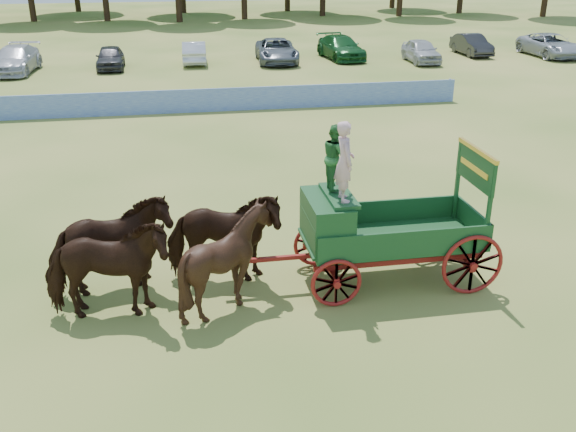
% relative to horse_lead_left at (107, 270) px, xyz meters
% --- Properties ---
extents(ground, '(160.00, 160.00, 0.00)m').
position_rel_horse_lead_left_xyz_m(ground, '(2.88, -0.82, -1.08)').
color(ground, tan).
rests_on(ground, ground).
extents(horse_lead_left, '(2.61, 1.30, 2.15)m').
position_rel_horse_lead_left_xyz_m(horse_lead_left, '(0.00, 0.00, 0.00)').
color(horse_lead_left, '#32190E').
rests_on(horse_lead_left, ground).
extents(horse_lead_right, '(2.76, 1.77, 2.15)m').
position_rel_horse_lead_left_xyz_m(horse_lead_right, '(0.00, 1.10, 0.00)').
color(horse_lead_right, '#32190E').
rests_on(horse_lead_right, ground).
extents(horse_wheel_left, '(2.16, 1.97, 2.16)m').
position_rel_horse_lead_left_xyz_m(horse_wheel_left, '(2.40, 0.00, 0.00)').
color(horse_wheel_left, '#32190E').
rests_on(horse_wheel_left, ground).
extents(horse_wheel_right, '(2.68, 1.49, 2.15)m').
position_rel_horse_lead_left_xyz_m(horse_wheel_right, '(2.40, 1.10, 0.00)').
color(horse_wheel_right, '#32190E').
rests_on(horse_wheel_right, ground).
extents(farm_dray, '(6.00, 2.00, 3.82)m').
position_rel_horse_lead_left_xyz_m(farm_dray, '(5.37, 0.56, 0.53)').
color(farm_dray, maroon).
rests_on(farm_dray, ground).
extents(sponsor_banner, '(26.00, 0.08, 1.05)m').
position_rel_horse_lead_left_xyz_m(sponsor_banner, '(1.88, 17.18, -0.55)').
color(sponsor_banner, '#203FAF').
rests_on(sponsor_banner, ground).
extents(parked_cars, '(57.27, 7.06, 1.61)m').
position_rel_horse_lead_left_xyz_m(parked_cars, '(4.44, 29.19, -0.34)').
color(parked_cars, silver).
rests_on(parked_cars, ground).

